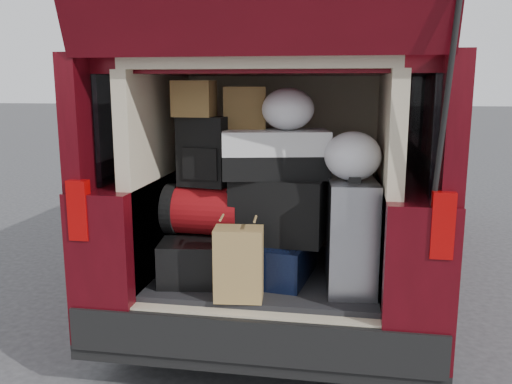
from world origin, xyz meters
TOP-DOWN VIEW (x-y plane):
  - ground at (0.00, 0.00)m, footprint 80.00×80.00m
  - minivan at (0.00, 1.86)m, footprint 1.90×5.35m
  - load_floor at (0.00, 0.28)m, footprint 1.24×1.05m
  - black_hardshell at (-0.37, 0.16)m, footprint 0.50×0.64m
  - navy_hardshell at (0.04, 0.17)m, footprint 0.47×0.55m
  - silver_roller at (0.47, 0.05)m, footprint 0.28×0.41m
  - kraft_bag at (-0.09, -0.19)m, footprint 0.26×0.18m
  - red_duffel at (-0.36, 0.16)m, footprint 0.44×0.30m
  - black_soft_case at (0.07, 0.16)m, footprint 0.52×0.34m
  - backpack at (-0.35, 0.17)m, footprint 0.29×0.21m
  - twotone_duffel at (0.05, 0.18)m, footprint 0.62×0.41m
  - grocery_sack_lower at (-0.40, 0.14)m, footprint 0.22×0.18m
  - grocery_sack_upper at (-0.14, 0.27)m, footprint 0.26×0.22m
  - plastic_bag_center at (0.11, 0.18)m, footprint 0.30×0.28m
  - plastic_bag_right at (0.46, 0.06)m, footprint 0.33×0.31m

SIDE VIEW (x-z plane):
  - ground at x=0.00m, z-range 0.00..0.00m
  - load_floor at x=0.00m, z-range 0.00..0.55m
  - navy_hardshell at x=0.04m, z-range 0.55..0.77m
  - black_hardshell at x=-0.37m, z-range 0.55..0.79m
  - kraft_bag at x=-0.09m, z-range 0.55..0.93m
  - silver_roller at x=0.47m, z-range 0.55..1.14m
  - minivan at x=0.00m, z-range -0.47..2.29m
  - red_duffel at x=-0.36m, z-range 0.79..1.07m
  - black_soft_case at x=0.07m, z-range 0.77..1.13m
  - twotone_duffel at x=0.05m, z-range 1.13..1.38m
  - backpack at x=-0.35m, z-range 1.07..1.46m
  - plastic_bag_right at x=0.46m, z-range 1.14..1.39m
  - plastic_bag_center at x=0.11m, z-range 1.38..1.61m
  - grocery_sack_upper at x=-0.14m, z-range 1.38..1.62m
  - grocery_sack_lower at x=-0.40m, z-range 1.46..1.65m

